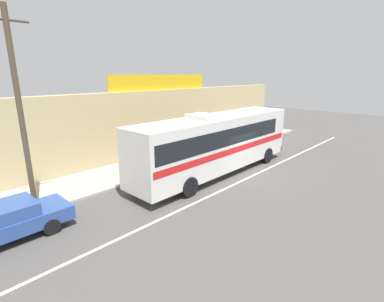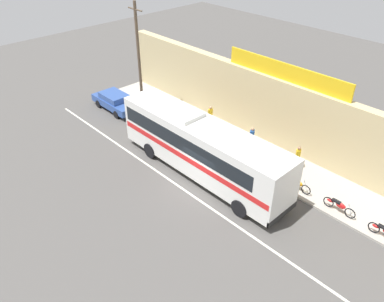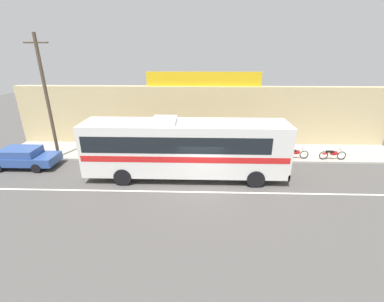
{
  "view_description": "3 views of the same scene",
  "coord_description": "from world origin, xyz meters",
  "views": [
    {
      "loc": [
        -14.09,
        -9.24,
        5.97
      ],
      "look_at": [
        -2.83,
        1.39,
        1.75
      ],
      "focal_mm": 26.6,
      "sensor_mm": 36.0,
      "label": 1
    },
    {
      "loc": [
        12.53,
        -12.53,
        14.41
      ],
      "look_at": [
        -1.61,
        0.9,
        1.46
      ],
      "focal_mm": 35.56,
      "sensor_mm": 36.0,
      "label": 2
    },
    {
      "loc": [
        -0.1,
        -13.56,
        7.53
      ],
      "look_at": [
        -0.58,
        1.98,
        1.4
      ],
      "focal_mm": 24.23,
      "sensor_mm": 36.0,
      "label": 3
    }
  ],
  "objects": [
    {
      "name": "parked_car",
      "position": [
        -12.03,
        2.18,
        0.74
      ],
      "size": [
        4.47,
        1.86,
        1.37
      ],
      "color": "#2D4C93",
      "rests_on": "ground_plane"
    },
    {
      "name": "pedestrian_near_shop",
      "position": [
        2.91,
        5.7,
        1.08
      ],
      "size": [
        0.3,
        0.48,
        1.62
      ],
      "color": "navy",
      "rests_on": "sidewalk_slab"
    },
    {
      "name": "motorcycle_red",
      "position": [
        6.78,
        3.93,
        0.57
      ],
      "size": [
        1.89,
        0.56,
        0.94
      ],
      "color": "black",
      "rests_on": "sidewalk_slab"
    },
    {
      "name": "storefront_facade",
      "position": [
        0.0,
        7.35,
        2.4
      ],
      "size": [
        30.0,
        0.7,
        4.8
      ],
      "primitive_type": "cube",
      "color": "tan",
      "rests_on": "ground_plane"
    },
    {
      "name": "storefront_billboard",
      "position": [
        0.17,
        7.35,
        5.35
      ],
      "size": [
        9.01,
        0.12,
        1.1
      ],
      "primitive_type": "cube",
      "color": "gold",
      "rests_on": "storefront_facade"
    },
    {
      "name": "intercity_bus",
      "position": [
        -1.04,
        1.08,
        2.07
      ],
      "size": [
        12.17,
        2.61,
        3.78
      ],
      "color": "silver",
      "rests_on": "ground_plane"
    },
    {
      "name": "pedestrian_far_left",
      "position": [
        -4.63,
        5.64,
        1.09
      ],
      "size": [
        0.3,
        0.48,
        1.64
      ],
      "color": "navy",
      "rests_on": "sidewalk_slab"
    },
    {
      "name": "utility_pole",
      "position": [
        -10.48,
        3.76,
        4.47
      ],
      "size": [
        1.6,
        0.22,
        8.38
      ],
      "color": "brown",
      "rests_on": "sidewalk_slab"
    },
    {
      "name": "sidewalk_slab",
      "position": [
        0.0,
        5.2,
        0.07
      ],
      "size": [
        30.0,
        3.6,
        0.14
      ],
      "primitive_type": "cube",
      "color": "#A8A399",
      "rests_on": "ground_plane"
    },
    {
      "name": "pedestrian_far_right",
      "position": [
        -0.55,
        5.46,
        1.08
      ],
      "size": [
        0.3,
        0.48,
        1.63
      ],
      "color": "black",
      "rests_on": "sidewalk_slab"
    },
    {
      "name": "road_center_stripe",
      "position": [
        0.0,
        -0.8,
        0.0
      ],
      "size": [
        30.0,
        0.14,
        0.01
      ],
      "primitive_type": "cube",
      "color": "silver",
      "rests_on": "ground_plane"
    },
    {
      "name": "ground_plane",
      "position": [
        0.0,
        0.0,
        0.0
      ],
      "size": [
        70.0,
        70.0,
        0.0
      ],
      "primitive_type": "plane",
      "color": "#4F4C49"
    },
    {
      "name": "motorcycle_blue",
      "position": [
        4.11,
        3.93,
        0.57
      ],
      "size": [
        1.82,
        0.56,
        0.94
      ],
      "color": "black",
      "rests_on": "sidewalk_slab"
    }
  ]
}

